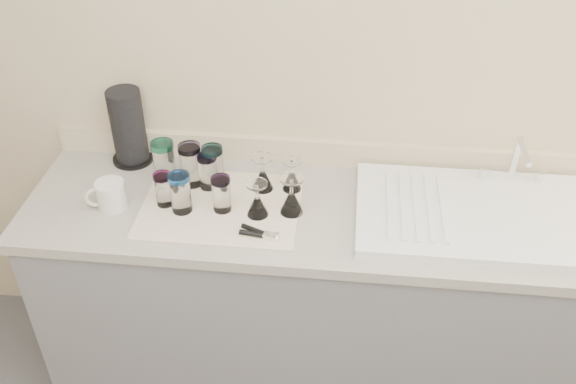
# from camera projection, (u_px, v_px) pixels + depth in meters

# --- Properties ---
(room_envelope) EXTENTS (3.54, 3.50, 2.52)m
(room_envelope) POSITION_uv_depth(u_px,v_px,m) (266.00, 362.00, 0.89)
(room_envelope) COLOR #505055
(room_envelope) RESTS_ON ground
(counter_unit) EXTENTS (2.06, 0.62, 0.90)m
(counter_unit) POSITION_uv_depth(u_px,v_px,m) (313.00, 299.00, 2.51)
(counter_unit) COLOR slate
(counter_unit) RESTS_ON ground
(sink_unit) EXTENTS (0.82, 0.50, 0.22)m
(sink_unit) POSITION_uv_depth(u_px,v_px,m) (478.00, 214.00, 2.19)
(sink_unit) COLOR white
(sink_unit) RESTS_ON counter_unit
(dish_towel) EXTENTS (0.55, 0.42, 0.01)m
(dish_towel) POSITION_uv_depth(u_px,v_px,m) (221.00, 206.00, 2.25)
(dish_towel) COLOR white
(dish_towel) RESTS_ON counter_unit
(tumbler_teal) EXTENTS (0.08, 0.08, 0.16)m
(tumbler_teal) POSITION_uv_depth(u_px,v_px,m) (164.00, 162.00, 2.32)
(tumbler_teal) COLOR white
(tumbler_teal) RESTS_ON dish_towel
(tumbler_cyan) EXTENTS (0.08, 0.08, 0.16)m
(tumbler_cyan) POSITION_uv_depth(u_px,v_px,m) (191.00, 165.00, 2.30)
(tumbler_cyan) COLOR white
(tumbler_cyan) RESTS_ON dish_towel
(tumbler_purple) EXTENTS (0.08, 0.08, 0.15)m
(tumbler_purple) POSITION_uv_depth(u_px,v_px,m) (213.00, 166.00, 2.31)
(tumbler_purple) COLOR white
(tumbler_purple) RESTS_ON dish_towel
(tumbler_magenta) EXTENTS (0.06, 0.06, 0.12)m
(tumbler_magenta) POSITION_uv_depth(u_px,v_px,m) (164.00, 189.00, 2.21)
(tumbler_magenta) COLOR white
(tumbler_magenta) RESTS_ON dish_towel
(tumbler_blue) EXTENTS (0.07, 0.07, 0.15)m
(tumbler_blue) POSITION_uv_depth(u_px,v_px,m) (180.00, 193.00, 2.18)
(tumbler_blue) COLOR white
(tumbler_blue) RESTS_ON dish_towel
(tumbler_lavender) EXTENTS (0.07, 0.07, 0.13)m
(tumbler_lavender) POSITION_uv_depth(u_px,v_px,m) (221.00, 194.00, 2.19)
(tumbler_lavender) COLOR white
(tumbler_lavender) RESTS_ON dish_towel
(tumbler_extra) EXTENTS (0.07, 0.07, 0.13)m
(tumbler_extra) POSITION_uv_depth(u_px,v_px,m) (208.00, 171.00, 2.29)
(tumbler_extra) COLOR white
(tumbler_extra) RESTS_ON dish_towel
(goblet_back_left) EXTENTS (0.08, 0.08, 0.13)m
(goblet_back_left) POSITION_uv_depth(u_px,v_px,m) (263.00, 178.00, 2.30)
(goblet_back_left) COLOR white
(goblet_back_left) RESTS_ON dish_towel
(goblet_back_right) EXTENTS (0.07, 0.07, 0.12)m
(goblet_back_right) POSITION_uv_depth(u_px,v_px,m) (292.00, 179.00, 2.30)
(goblet_back_right) COLOR white
(goblet_back_right) RESTS_ON dish_towel
(goblet_front_left) EXTENTS (0.07, 0.07, 0.13)m
(goblet_front_left) POSITION_uv_depth(u_px,v_px,m) (257.00, 204.00, 2.18)
(goblet_front_left) COLOR white
(goblet_front_left) RESTS_ON dish_towel
(goblet_front_right) EXTENTS (0.08, 0.08, 0.14)m
(goblet_front_right) POSITION_uv_depth(u_px,v_px,m) (291.00, 200.00, 2.19)
(goblet_front_right) COLOR white
(goblet_front_right) RESTS_ON dish_towel
(can_opener) EXTENTS (0.14, 0.07, 0.02)m
(can_opener) POSITION_uv_depth(u_px,v_px,m) (260.00, 234.00, 2.11)
(can_opener) COLOR silver
(can_opener) RESTS_ON dish_towel
(white_mug) EXTENTS (0.15, 0.13, 0.10)m
(white_mug) POSITION_uv_depth(u_px,v_px,m) (110.00, 195.00, 2.22)
(white_mug) COLOR silver
(white_mug) RESTS_ON counter_unit
(paper_towel_roll) EXTENTS (0.16, 0.16, 0.30)m
(paper_towel_roll) POSITION_uv_depth(u_px,v_px,m) (128.00, 128.00, 2.41)
(paper_towel_roll) COLOR black
(paper_towel_roll) RESTS_ON counter_unit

